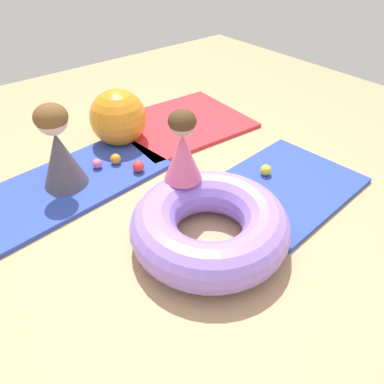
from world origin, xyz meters
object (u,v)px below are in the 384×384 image
object	(u,v)px
play_ball_blue	(281,222)
play_ball_green	(137,128)
play_ball_pink	(97,164)
inflatable_cushion	(210,225)
adult_seated	(58,148)
play_ball_yellow	(266,170)
exercise_ball_large	(118,118)
child_in_pink	(183,147)
play_ball_orange	(116,159)
play_ball_red	(138,166)

from	to	relation	value
play_ball_blue	play_ball_green	bearing A→B (deg)	90.65
play_ball_green	play_ball_pink	bearing A→B (deg)	-152.27
inflatable_cushion	adult_seated	world-z (taller)	adult_seated
play_ball_yellow	exercise_ball_large	size ratio (longest dim) A/B	0.18
play_ball_pink	play_ball_blue	xyz separation A→B (m)	(0.69, -1.61, 0.01)
child_in_pink	play_ball_orange	world-z (taller)	child_in_pink
play_ball_orange	exercise_ball_large	bearing A→B (deg)	53.87
adult_seated	play_ball_green	distance (m)	1.12
inflatable_cushion	play_ball_orange	distance (m)	1.33
child_in_pink	inflatable_cushion	bearing A→B (deg)	171.13
child_in_pink	play_ball_red	world-z (taller)	child_in_pink
child_in_pink	adult_seated	world-z (taller)	child_in_pink
adult_seated	play_ball_yellow	bearing A→B (deg)	58.31
play_ball_yellow	play_ball_blue	distance (m)	0.70
adult_seated	play_ball_pink	world-z (taller)	adult_seated
play_ball_red	inflatable_cushion	bearing A→B (deg)	-94.17
play_ball_red	exercise_ball_large	distance (m)	0.68
adult_seated	play_ball_red	size ratio (longest dim) A/B	6.90
inflatable_cushion	play_ball_pink	world-z (taller)	inflatable_cushion
play_ball_green	adult_seated	bearing A→B (deg)	-158.14
play_ball_green	exercise_ball_large	size ratio (longest dim) A/B	0.19
inflatable_cushion	play_ball_yellow	world-z (taller)	inflatable_cushion
play_ball_yellow	play_ball_pink	size ratio (longest dim) A/B	1.11
child_in_pink	adult_seated	size ratio (longest dim) A/B	0.75
play_ball_orange	inflatable_cushion	bearing A→B (deg)	-89.37
adult_seated	play_ball_yellow	distance (m)	1.81
play_ball_red	play_ball_orange	world-z (taller)	play_ball_red
play_ball_blue	exercise_ball_large	bearing A→B (deg)	97.05
inflatable_cushion	play_ball_yellow	size ratio (longest dim) A/B	11.36
inflatable_cushion	play_ball_pink	xyz separation A→B (m)	(-0.19, 1.37, -0.08)
play_ball_yellow	play_ball_orange	size ratio (longest dim) A/B	1.02
play_ball_green	exercise_ball_large	distance (m)	0.29
inflatable_cushion	play_ball_orange	bearing A→B (deg)	90.63
exercise_ball_large	adult_seated	bearing A→B (deg)	-153.67
play_ball_green	play_ball_blue	distance (m)	1.97
child_in_pink	exercise_ball_large	size ratio (longest dim) A/B	0.97
child_in_pink	play_ball_yellow	bearing A→B (deg)	-95.10
adult_seated	play_ball_blue	world-z (taller)	adult_seated
play_ball_pink	play_ball_red	distance (m)	0.40
play_ball_blue	exercise_ball_large	size ratio (longest dim) A/B	0.18
inflatable_cushion	play_ball_pink	bearing A→B (deg)	97.81
play_ball_pink	exercise_ball_large	size ratio (longest dim) A/B	0.16
play_ball_pink	exercise_ball_large	bearing A→B (deg)	36.79
play_ball_red	exercise_ball_large	bearing A→B (deg)	73.63
exercise_ball_large	play_ball_red	bearing A→B (deg)	-106.37
adult_seated	exercise_ball_large	bearing A→B (deg)	119.72
child_in_pink	play_ball_yellow	distance (m)	1.02
play_ball_pink	exercise_ball_large	xyz separation A→B (m)	(0.45, 0.34, 0.20)
play_ball_green	play_ball_orange	size ratio (longest dim) A/B	1.08
play_ball_yellow	play_ball_pink	distance (m)	1.56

